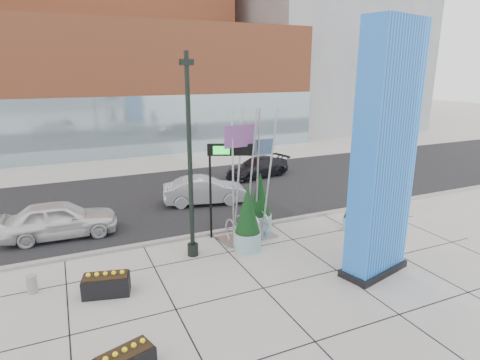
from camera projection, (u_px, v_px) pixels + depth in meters
name	position (u px, v px, depth m)	size (l,w,h in m)	color
ground	(224.00, 281.00, 13.86)	(160.00, 160.00, 0.00)	#9E9991
street_asphalt	(158.00, 199.00, 22.64)	(80.00, 12.00, 0.02)	black
curb_edge	(190.00, 237.00, 17.36)	(80.00, 0.30, 0.12)	gray
tower_podium	(122.00, 87.00, 36.52)	(34.00, 10.00, 11.00)	#A4522F
tower_glass_front	(134.00, 127.00, 33.10)	(34.00, 0.60, 5.00)	#8CA5B2
building_grey_parking	(320.00, 54.00, 49.91)	(20.00, 18.00, 18.00)	slate
blue_pylon	(384.00, 159.00, 13.40)	(2.80, 1.76, 8.64)	#0B4AAB
lamp_post	(190.00, 178.00, 14.95)	(0.49, 0.42, 7.68)	black
public_art_sculpture	(248.00, 206.00, 17.02)	(2.53, 1.37, 5.60)	#A9ACAE
concrete_bollard	(32.00, 284.00, 13.04)	(0.32, 0.32, 0.63)	gray
overhead_street_sign	(226.00, 156.00, 16.78)	(1.86, 0.91, 4.12)	black
round_planter_east	(354.00, 209.00, 17.95)	(0.88, 0.88, 2.20)	#8AB7BA
round_planter_mid	(260.00, 203.00, 17.96)	(1.08, 1.08, 2.70)	#8AB7BA
round_planter_west	(247.00, 219.00, 15.94)	(1.09, 1.09, 2.74)	#8AB7BA
box_planter_north	(106.00, 284.00, 12.94)	(1.59, 1.05, 0.80)	black
car_white_west	(60.00, 220.00, 17.30)	(1.90, 4.71, 1.61)	white
car_silver_mid	(205.00, 191.00, 21.67)	(1.55, 4.43, 1.46)	#B7BBC0
car_dark_east	(257.00, 167.00, 27.14)	(1.86, 4.57, 1.33)	black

